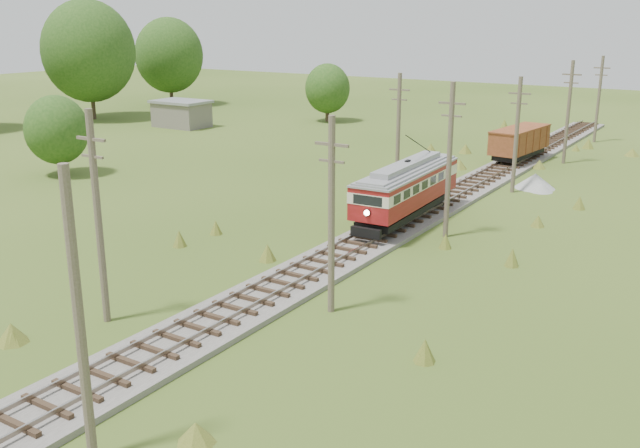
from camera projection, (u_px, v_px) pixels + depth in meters
The scene contains 17 objects.
railbed_main at pixel (417, 214), 45.92m from camera, with size 3.60×96.00×0.57m.
streetcar at pixel (407, 186), 43.89m from camera, with size 3.07×11.25×5.10m.
gondola at pixel (520, 141), 62.36m from camera, with size 3.27×7.99×2.59m.
gravel_pile at pixel (536, 182), 53.42m from camera, with size 3.11×3.30×1.13m.
utility_pole_r_1 at pixel (79, 320), 19.66m from camera, with size 0.30×0.30×8.80m.
utility_pole_r_2 at pixel (331, 214), 30.08m from camera, with size 1.60×0.30×8.60m.
utility_pole_r_3 at pixel (449, 159), 40.60m from camera, with size 1.60×0.30×9.00m.
utility_pole_r_4 at pixel (517, 134), 51.32m from camera, with size 1.60×0.30×8.40m.
utility_pole_r_5 at pixel (568, 111), 61.57m from camera, with size 1.60×0.30×8.90m.
utility_pole_r_6 at pixel (599, 98), 72.23m from camera, with size 1.60×0.30×8.70m.
utility_pole_l_a at pixel (98, 216), 29.03m from camera, with size 1.60×0.30×9.00m.
utility_pole_l_b at pixel (398, 131), 51.92m from camera, with size 1.60×0.30×8.60m.
tree_left_4 at pixel (88, 51), 87.66m from camera, with size 11.34×11.34×14.61m.
tree_left_5 at pixel (169, 55), 101.99m from camera, with size 9.66×9.66×12.44m.
tree_mid_a at pixel (327, 88), 86.82m from camera, with size 5.46×5.46×7.03m.
tree_mid_c at pixel (57, 130), 57.16m from camera, with size 5.04×5.04×6.49m.
shed at pixel (182, 113), 83.16m from camera, with size 6.40×4.40×3.10m.
Camera 1 is at (18.45, -6.72, 12.45)m, focal length 40.00 mm.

